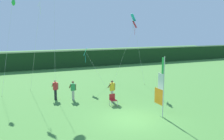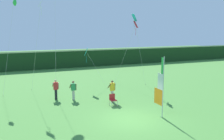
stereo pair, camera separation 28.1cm
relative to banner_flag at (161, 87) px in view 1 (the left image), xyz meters
The scene contains 12 objects.
ground_plane 2.91m from the banner_flag, behind, with size 120.00×120.00×0.00m, color #478438.
distant_treeline 24.56m from the banner_flag, 95.02° to the left, with size 80.00×2.40×2.60m, color #193819.
banner_flag is the anchor object (origin of this frame).
person_near_banner 4.69m from the banner_flag, 112.27° to the left, with size 0.55×0.48×1.79m.
person_mid_field 8.96m from the banner_flag, 131.05° to the left, with size 0.55×0.48×1.70m.
person_far_left 7.58m from the banner_flag, 127.03° to the left, with size 0.55×0.48×1.63m.
folding_chair 4.18m from the banner_flag, 121.83° to the left, with size 0.51×0.51×0.89m.
kite_cyan_diamond_0 10.05m from the banner_flag, 102.53° to the left, with size 2.16×1.41×4.07m.
kite_green_delta_1 15.36m from the banner_flag, 127.90° to the left, with size 1.67×1.89×8.59m.
kite_white_diamond_2 12.13m from the banner_flag, 127.81° to the left, with size 1.21×2.82×8.48m.
kite_red_diamond_3 10.10m from the banner_flag, 73.02° to the left, with size 1.93×2.16×6.72m.
kite_cyan_diamond_5 10.49m from the banner_flag, 72.66° to the left, with size 1.43×0.82×7.43m.
Camera 1 is at (-7.21, -13.15, 5.76)m, focal length 38.38 mm.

